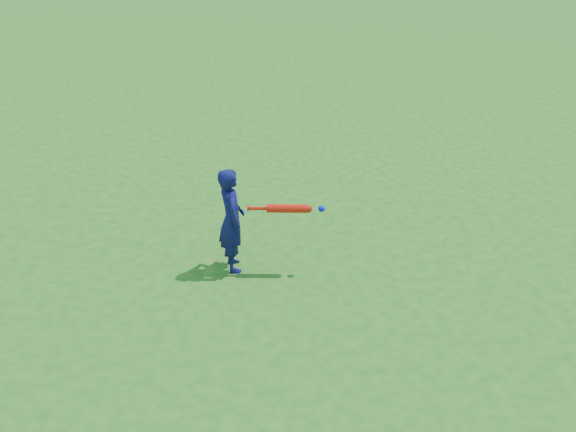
# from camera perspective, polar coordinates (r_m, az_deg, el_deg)

# --- Properties ---
(ground) EXTENTS (80.00, 80.00, 0.00)m
(ground) POSITION_cam_1_polar(r_m,az_deg,el_deg) (5.48, 1.59, -7.21)
(ground) COLOR #226017
(ground) RESTS_ON ground
(child) EXTENTS (0.30, 0.40, 0.97)m
(child) POSITION_cam_1_polar(r_m,az_deg,el_deg) (5.70, -5.04, -0.35)
(child) COLOR #0F1049
(child) RESTS_ON ground
(bat_swing) EXTENTS (0.68, 0.09, 0.08)m
(bat_swing) POSITION_cam_1_polar(r_m,az_deg,el_deg) (5.57, 0.25, 0.67)
(bat_swing) COLOR red
(bat_swing) RESTS_ON ground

